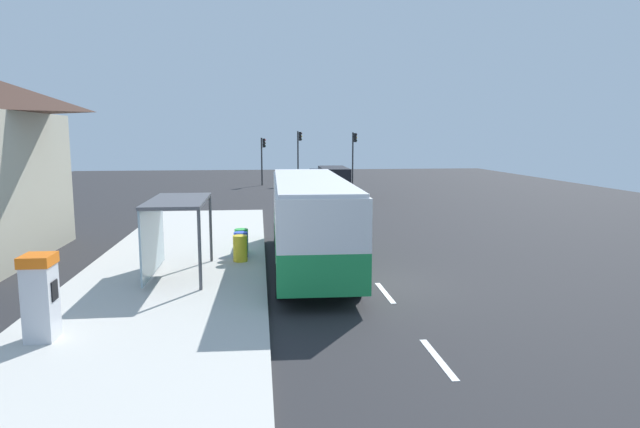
% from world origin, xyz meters
% --- Properties ---
extents(ground_plane, '(56.00, 92.00, 0.04)m').
position_xyz_m(ground_plane, '(0.00, 14.00, -0.02)').
color(ground_plane, '#262628').
extents(sidewalk_platform, '(6.20, 30.00, 0.18)m').
position_xyz_m(sidewalk_platform, '(-6.40, 2.00, 0.09)').
color(sidewalk_platform, beige).
rests_on(sidewalk_platform, ground).
extents(lane_stripe_seg_0, '(0.16, 2.20, 0.01)m').
position_xyz_m(lane_stripe_seg_0, '(0.25, -6.00, 0.01)').
color(lane_stripe_seg_0, silver).
rests_on(lane_stripe_seg_0, ground).
extents(lane_stripe_seg_1, '(0.16, 2.20, 0.01)m').
position_xyz_m(lane_stripe_seg_1, '(0.25, -1.00, 0.01)').
color(lane_stripe_seg_1, silver).
rests_on(lane_stripe_seg_1, ground).
extents(lane_stripe_seg_2, '(0.16, 2.20, 0.01)m').
position_xyz_m(lane_stripe_seg_2, '(0.25, 4.00, 0.01)').
color(lane_stripe_seg_2, silver).
rests_on(lane_stripe_seg_2, ground).
extents(lane_stripe_seg_3, '(0.16, 2.20, 0.01)m').
position_xyz_m(lane_stripe_seg_3, '(0.25, 9.00, 0.01)').
color(lane_stripe_seg_3, silver).
rests_on(lane_stripe_seg_3, ground).
extents(lane_stripe_seg_4, '(0.16, 2.20, 0.01)m').
position_xyz_m(lane_stripe_seg_4, '(0.25, 14.00, 0.01)').
color(lane_stripe_seg_4, silver).
rests_on(lane_stripe_seg_4, ground).
extents(lane_stripe_seg_5, '(0.16, 2.20, 0.01)m').
position_xyz_m(lane_stripe_seg_5, '(0.25, 19.00, 0.01)').
color(lane_stripe_seg_5, silver).
rests_on(lane_stripe_seg_5, ground).
extents(lane_stripe_seg_6, '(0.16, 2.20, 0.01)m').
position_xyz_m(lane_stripe_seg_6, '(0.25, 24.00, 0.01)').
color(lane_stripe_seg_6, silver).
rests_on(lane_stripe_seg_6, ground).
extents(lane_stripe_seg_7, '(0.16, 2.20, 0.01)m').
position_xyz_m(lane_stripe_seg_7, '(0.25, 29.00, 0.01)').
color(lane_stripe_seg_7, silver).
rests_on(lane_stripe_seg_7, ground).
extents(bus, '(2.75, 11.06, 3.21)m').
position_xyz_m(bus, '(-1.71, 2.59, 1.84)').
color(bus, '#1E8C47').
rests_on(bus, ground).
extents(white_van, '(2.15, 5.25, 2.30)m').
position_xyz_m(white_van, '(2.20, 24.95, 1.34)').
color(white_van, black).
rests_on(white_van, ground).
extents(sedan_near, '(1.96, 4.46, 1.52)m').
position_xyz_m(sedan_near, '(2.30, 35.82, 0.79)').
color(sedan_near, navy).
rests_on(sedan_near, ground).
extents(ticket_machine, '(0.66, 0.76, 1.94)m').
position_xyz_m(ticket_machine, '(-8.36, -4.36, 1.17)').
color(ticket_machine, silver).
rests_on(ticket_machine, sidewalk_platform).
extents(recycling_bin_yellow, '(0.52, 0.52, 0.95)m').
position_xyz_m(recycling_bin_yellow, '(-4.20, 2.99, 0.66)').
color(recycling_bin_yellow, yellow).
rests_on(recycling_bin_yellow, sidewalk_platform).
extents(recycling_bin_blue, '(0.52, 0.52, 0.95)m').
position_xyz_m(recycling_bin_blue, '(-4.20, 3.69, 0.66)').
color(recycling_bin_blue, blue).
rests_on(recycling_bin_blue, sidewalk_platform).
extents(recycling_bin_green, '(0.52, 0.52, 0.95)m').
position_xyz_m(recycling_bin_green, '(-4.20, 4.39, 0.66)').
color(recycling_bin_green, green).
rests_on(recycling_bin_green, sidewalk_platform).
extents(traffic_light_near_side, '(0.49, 0.28, 5.00)m').
position_xyz_m(traffic_light_near_side, '(5.50, 35.10, 3.32)').
color(traffic_light_near_side, '#2D2D2D').
rests_on(traffic_light_near_side, ground).
extents(traffic_light_far_side, '(0.49, 0.28, 4.50)m').
position_xyz_m(traffic_light_far_side, '(-3.09, 35.90, 3.02)').
color(traffic_light_far_side, '#2D2D2D').
rests_on(traffic_light_far_side, ground).
extents(traffic_light_median, '(0.49, 0.28, 5.12)m').
position_xyz_m(traffic_light_median, '(0.40, 36.70, 3.40)').
color(traffic_light_median, '#2D2D2D').
rests_on(traffic_light_median, ground).
extents(bus_shelter, '(1.80, 4.00, 2.50)m').
position_xyz_m(bus_shelter, '(-6.41, 1.23, 2.10)').
color(bus_shelter, '#4C4C51').
rests_on(bus_shelter, sidewalk_platform).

